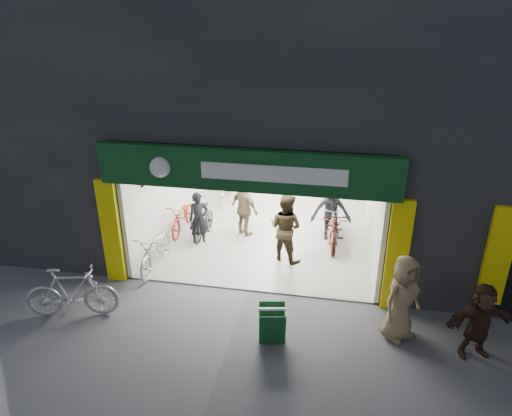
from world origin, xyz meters
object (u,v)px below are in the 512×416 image
(bike_left_front, at_px, (156,249))
(parked_bike, at_px, (72,292))
(bike_right_front, at_px, (335,227))
(sandwich_board, at_px, (272,324))
(pedestrian_near, at_px, (402,298))

(bike_left_front, relative_size, parked_bike, 1.00)
(bike_right_front, relative_size, sandwich_board, 2.37)
(bike_left_front, xyz_separation_m, sandwich_board, (3.34, -2.33, -0.08))
(bike_right_front, distance_m, pedestrian_near, 3.97)
(parked_bike, distance_m, sandwich_board, 4.32)
(bike_right_front, bearing_deg, parked_bike, -143.28)
(bike_left_front, distance_m, parked_bike, 2.44)
(bike_left_front, bearing_deg, sandwich_board, -36.64)
(pedestrian_near, bearing_deg, bike_left_front, 120.83)
(bike_left_front, height_order, bike_right_front, bike_right_front)
(bike_left_front, relative_size, bike_right_front, 1.04)
(pedestrian_near, bearing_deg, parked_bike, 141.61)
(bike_right_front, height_order, pedestrian_near, pedestrian_near)
(bike_right_front, bearing_deg, sandwich_board, -105.71)
(pedestrian_near, height_order, sandwich_board, pedestrian_near)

